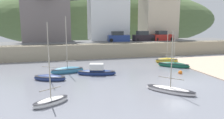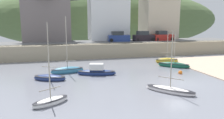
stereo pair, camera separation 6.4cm
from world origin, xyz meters
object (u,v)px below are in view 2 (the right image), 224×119
(dinghy_open_wooden, at_px, (67,70))
(waterfront_building_centre, at_px, (108,12))
(waterfront_building_left, at_px, (47,15))
(parked_car_near_slipway, at_px, (119,37))
(mooring_buoy, at_px, (180,73))
(waterfront_building_right, at_px, (158,12))
(parked_car_by_wall, at_px, (143,37))
(church_with_spire, at_px, (157,4))
(rowboat_small_beached, at_px, (97,72))
(sailboat_tall_mast, at_px, (174,65))
(fishing_boat_green, at_px, (170,90))
(parked_car_end_of_row, at_px, (163,36))
(sailboat_far_left, at_px, (50,78))
(sailboat_blue_trim, at_px, (167,61))
(motorboat_with_cabin, at_px, (51,101))

(dinghy_open_wooden, bearing_deg, waterfront_building_centre, 53.50)
(waterfront_building_left, xyz_separation_m, parked_car_near_slipway, (13.18, -4.50, -4.25))
(mooring_buoy, bearing_deg, waterfront_building_right, 70.74)
(parked_car_by_wall, bearing_deg, church_with_spire, 49.70)
(rowboat_small_beached, height_order, sailboat_tall_mast, sailboat_tall_mast)
(rowboat_small_beached, bearing_deg, church_with_spire, 67.60)
(waterfront_building_left, distance_m, fishing_boat_green, 30.99)
(parked_car_end_of_row, bearing_deg, sailboat_far_left, -144.42)
(fishing_boat_green, xyz_separation_m, parked_car_by_wall, (7.12, 23.49, 2.98))
(church_with_spire, bearing_deg, sailboat_far_left, -133.87)
(sailboat_tall_mast, xyz_separation_m, parked_car_near_slipway, (-3.86, 13.93, 2.91))
(parked_car_end_of_row, height_order, mooring_buoy, parked_car_end_of_row)
(waterfront_building_centre, relative_size, sailboat_blue_trim, 2.19)
(parked_car_near_slipway, height_order, parked_car_by_wall, same)
(waterfront_building_left, height_order, parked_car_by_wall, waterfront_building_left)
(sailboat_tall_mast, relative_size, parked_car_by_wall, 1.19)
(dinghy_open_wooden, bearing_deg, fishing_boat_green, -58.29)
(motorboat_with_cabin, xyz_separation_m, parked_car_near_slipway, (12.11, 23.79, 2.98))
(waterfront_building_left, xyz_separation_m, motorboat_with_cabin, (1.07, -28.29, -7.23))
(sailboat_blue_trim, height_order, parked_car_near_slipway, sailboat_blue_trim)
(sailboat_far_left, bearing_deg, motorboat_with_cabin, -63.69)
(rowboat_small_beached, xyz_separation_m, parked_car_end_of_row, (16.42, 15.60, 2.84))
(parked_car_by_wall, bearing_deg, sailboat_far_left, -138.38)
(church_with_spire, height_order, parked_car_near_slipway, church_with_spire)
(rowboat_small_beached, relative_size, dinghy_open_wooden, 0.68)
(waterfront_building_centre, height_order, fishing_boat_green, waterfront_building_centre)
(church_with_spire, relative_size, parked_car_end_of_row, 3.63)
(waterfront_building_centre, xyz_separation_m, parked_car_end_of_row, (10.25, -4.50, -4.99))
(church_with_spire, relative_size, mooring_buoy, 30.71)
(sailboat_far_left, relative_size, parked_car_by_wall, 1.50)
(waterfront_building_left, height_order, fishing_boat_green, waterfront_building_left)
(church_with_spire, relative_size, sailboat_blue_trim, 2.90)
(waterfront_building_left, bearing_deg, motorboat_with_cabin, -87.83)
(sailboat_far_left, distance_m, parked_car_end_of_row, 27.50)
(motorboat_with_cabin, distance_m, parked_car_end_of_row, 32.14)
(dinghy_open_wooden, distance_m, parked_car_end_of_row, 24.24)
(sailboat_far_left, bearing_deg, parked_car_near_slipway, 77.53)
(waterfront_building_left, bearing_deg, parked_car_by_wall, -13.82)
(fishing_boat_green, relative_size, mooring_buoy, 11.18)
(mooring_buoy, bearing_deg, parked_car_by_wall, 81.99)
(waterfront_building_right, bearing_deg, sailboat_far_left, -137.04)
(waterfront_building_left, xyz_separation_m, parked_car_end_of_row, (22.47, -4.50, -4.25))
(waterfront_building_centre, height_order, waterfront_building_right, waterfront_building_right)
(rowboat_small_beached, relative_size, motorboat_with_cabin, 1.23)
(sailboat_tall_mast, bearing_deg, waterfront_building_right, 111.49)
(parked_car_near_slipway, bearing_deg, sailboat_blue_trim, -62.76)
(waterfront_building_right, distance_m, parked_car_by_wall, 8.57)
(church_with_spire, bearing_deg, sailboat_blue_trim, -110.66)
(waterfront_building_centre, bearing_deg, parked_car_end_of_row, -23.71)
(sailboat_blue_trim, distance_m, mooring_buoy, 7.23)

